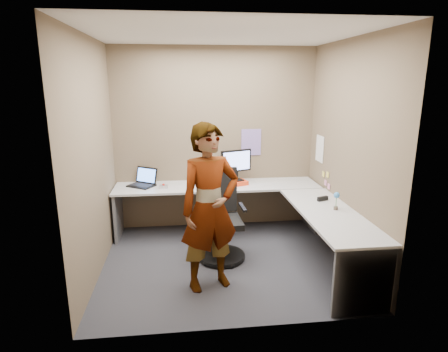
{
  "coord_description": "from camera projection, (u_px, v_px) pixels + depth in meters",
  "views": [
    {
      "loc": [
        -0.5,
        -4.26,
        2.21
      ],
      "look_at": [
        0.02,
        0.25,
        1.05
      ],
      "focal_mm": 30.0,
      "sensor_mm": 36.0,
      "label": 1
    }
  ],
  "objects": [
    {
      "name": "office_chair",
      "position": [
        221.0,
        223.0,
        4.73
      ],
      "size": [
        0.59,
        0.59,
        1.12
      ],
      "rotation": [
        0.0,
        0.0,
        0.05
      ],
      "color": "black",
      "rests_on": "ground"
    },
    {
      "name": "wall_right",
      "position": [
        348.0,
        154.0,
        4.53
      ],
      "size": [
        0.0,
        2.7,
        2.7
      ],
      "primitive_type": "plane",
      "rotation": [
        1.57,
        0.0,
        -1.57
      ],
      "color": "brown",
      "rests_on": "ground"
    },
    {
      "name": "calendar_purple",
      "position": [
        251.0,
        142.0,
        5.68
      ],
      "size": [
        0.3,
        0.01,
        0.4
      ],
      "primitive_type": "cube",
      "color": "#846BB7",
      "rests_on": "wall_back"
    },
    {
      "name": "origami",
      "position": [
        225.0,
        185.0,
        5.33
      ],
      "size": [
        0.1,
        0.1,
        0.06
      ],
      "primitive_type": "cone",
      "color": "white",
      "rests_on": "desk"
    },
    {
      "name": "ceiling",
      "position": [
        225.0,
        34.0,
        4.03
      ],
      "size": [
        3.0,
        3.0,
        0.0
      ],
      "primitive_type": "plane",
      "rotation": [
        3.14,
        0.0,
        0.0
      ],
      "color": "white",
      "rests_on": "wall_back"
    },
    {
      "name": "flower",
      "position": [
        336.0,
        198.0,
        4.38
      ],
      "size": [
        0.07,
        0.07,
        0.22
      ],
      "color": "brown",
      "rests_on": "desk"
    },
    {
      "name": "monitor",
      "position": [
        236.0,
        163.0,
        5.41
      ],
      "size": [
        0.46,
        0.22,
        0.45
      ],
      "rotation": [
        0.0,
        0.0,
        0.36
      ],
      "color": "black",
      "rests_on": "paper_ream"
    },
    {
      "name": "sticky_note_b",
      "position": [
        326.0,
        183.0,
        5.24
      ],
      "size": [
        0.01,
        0.07,
        0.07
      ],
      "primitive_type": "cube",
      "color": "pink",
      "rests_on": "wall_right"
    },
    {
      "name": "trackball_mouse",
      "position": [
        164.0,
        186.0,
        5.29
      ],
      "size": [
        0.12,
        0.08,
        0.07
      ],
      "color": "#B7B7BC",
      "rests_on": "desk"
    },
    {
      "name": "person",
      "position": [
        210.0,
        208.0,
        3.95
      ],
      "size": [
        0.77,
        0.63,
        1.81
      ],
      "primitive_type": "imported",
      "rotation": [
        0.0,
        0.0,
        0.34
      ],
      "color": "#999399",
      "rests_on": "ground"
    },
    {
      "name": "stapler",
      "position": [
        323.0,
        199.0,
        4.74
      ],
      "size": [
        0.15,
        0.09,
        0.05
      ],
      "primitive_type": "cube",
      "rotation": [
        0.0,
        0.0,
        0.34
      ],
      "color": "black",
      "rests_on": "desk"
    },
    {
      "name": "wall_left",
      "position": [
        93.0,
        159.0,
        4.2
      ],
      "size": [
        0.0,
        2.7,
        2.7
      ],
      "primitive_type": "plane",
      "rotation": [
        1.57,
        0.0,
        1.57
      ],
      "color": "brown",
      "rests_on": "ground"
    },
    {
      "name": "paper_ream",
      "position": [
        236.0,
        183.0,
        5.47
      ],
      "size": [
        0.36,
        0.31,
        0.06
      ],
      "primitive_type": "cube",
      "rotation": [
        0.0,
        0.0,
        0.36
      ],
      "color": "red",
      "rests_on": "desk"
    },
    {
      "name": "wall_back",
      "position": [
        215.0,
        140.0,
        5.62
      ],
      "size": [
        3.0,
        0.0,
        3.0
      ],
      "primitive_type": "plane",
      "rotation": [
        1.57,
        0.0,
        0.0
      ],
      "color": "brown",
      "rests_on": "ground"
    },
    {
      "name": "sticky_note_a",
      "position": [
        328.0,
        175.0,
        5.16
      ],
      "size": [
        0.01,
        0.07,
        0.07
      ],
      "primitive_type": "cube",
      "color": "#F2E059",
      "rests_on": "wall_right"
    },
    {
      "name": "laptop",
      "position": [
        144.0,
        181.0,
        5.42
      ],
      "size": [
        0.46,
        0.44,
        0.25
      ],
      "rotation": [
        0.0,
        0.0,
        -0.58
      ],
      "color": "black",
      "rests_on": "desk"
    },
    {
      "name": "sticky_note_c",
      "position": [
        329.0,
        186.0,
        5.13
      ],
      "size": [
        0.01,
        0.07,
        0.07
      ],
      "primitive_type": "cube",
      "color": "pink",
      "rests_on": "wall_right"
    },
    {
      "name": "desk",
      "position": [
        254.0,
        206.0,
        4.97
      ],
      "size": [
        2.98,
        2.58,
        0.73
      ],
      "color": "#AAAAAA",
      "rests_on": "ground"
    },
    {
      "name": "ground",
      "position": [
        225.0,
        262.0,
        4.7
      ],
      "size": [
        3.0,
        3.0,
        0.0
      ],
      "primitive_type": "plane",
      "color": "#2A292E",
      "rests_on": "ground"
    },
    {
      "name": "sticky_note_d",
      "position": [
        323.0,
        174.0,
        5.31
      ],
      "size": [
        0.01,
        0.07,
        0.07
      ],
      "primitive_type": "cube",
      "color": "#F2E059",
      "rests_on": "wall_right"
    },
    {
      "name": "calendar_white",
      "position": [
        320.0,
        149.0,
        5.42
      ],
      "size": [
        0.01,
        0.28,
        0.38
      ],
      "primitive_type": "cube",
      "color": "white",
      "rests_on": "wall_right"
    }
  ]
}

